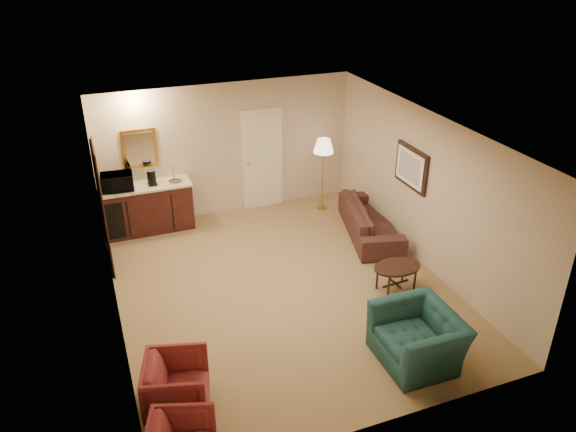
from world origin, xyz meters
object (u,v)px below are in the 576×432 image
wetbar_cabinet (148,208)px  sofa (371,215)px  teal_armchair (419,330)px  microwave (117,180)px  coffee_table (396,278)px  waste_bin (185,219)px  coffee_maker (152,178)px  floor_lamp (323,174)px  rose_chair_near (177,382)px

wetbar_cabinet → sofa: bearing=-23.6°
teal_armchair → microwave: (-3.20, 4.90, 0.63)m
wetbar_cabinet → sofa: wetbar_cabinet is taller
coffee_table → waste_bin: size_ratio=2.88×
wetbar_cabinet → teal_armchair: bearing=-61.1°
teal_armchair → microwave: 5.88m
sofa → coffee_maker: 4.08m
wetbar_cabinet → microwave: size_ratio=2.95×
sofa → coffee_table: bearing=178.7°
coffee_table → coffee_maker: (-3.18, 3.38, 0.85)m
wetbar_cabinet → floor_lamp: floor_lamp is taller
wetbar_cabinet → microwave: 0.81m
microwave → floor_lamp: bearing=-0.5°
wetbar_cabinet → floor_lamp: (3.42, -0.32, 0.29)m
rose_chair_near → teal_armchair: bearing=-80.0°
waste_bin → microwave: 1.50m
teal_armchair → floor_lamp: (0.70, 4.60, 0.27)m
rose_chair_near → microwave: microwave is taller
teal_armchair → coffee_table: (0.59, 1.50, -0.26)m
teal_armchair → rose_chair_near: teal_armchair is taller
teal_armchair → coffee_maker: (-2.60, 4.88, 0.59)m
sofa → floor_lamp: (-0.38, 1.34, 0.34)m
coffee_table → microwave: (-3.79, 3.40, 0.89)m
rose_chair_near → coffee_table: (3.67, 1.20, -0.15)m
coffee_maker → floor_lamp: bearing=-4.7°
coffee_table → waste_bin: coffee_table is taller
coffee_table → coffee_maker: coffee_maker is taller
floor_lamp → microwave: bearing=175.7°
sofa → floor_lamp: floor_lamp is taller
teal_armchair → rose_chair_near: 3.11m
wetbar_cabinet → coffee_table: (3.30, -3.42, -0.24)m
wetbar_cabinet → waste_bin: size_ratio=6.16×
sofa → rose_chair_near: size_ratio=2.77×
teal_armchair → waste_bin: teal_armchair is taller
teal_armchair → wetbar_cabinet: bearing=-150.5°
wetbar_cabinet → rose_chair_near: (-0.37, -4.62, -0.09)m
waste_bin → coffee_maker: coffee_maker is taller
coffee_maker → coffee_table: bearing=-46.5°
floor_lamp → rose_chair_near: bearing=-131.4°
teal_armchair → coffee_table: bearing=159.2°
coffee_table → sofa: bearing=74.2°
teal_armchair → coffee_maker: bearing=-151.4°
floor_lamp → sofa: bearing=-74.1°
coffee_maker → rose_chair_near: bearing=-95.9°
rose_chair_near → coffee_table: rose_chair_near is taller
sofa → coffee_table: size_ratio=2.69×
coffee_table → waste_bin: bearing=128.4°
rose_chair_near → coffee_table: 3.87m
rose_chair_near → coffee_maker: size_ratio=2.55×
microwave → coffee_maker: (0.61, -0.01, -0.04)m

